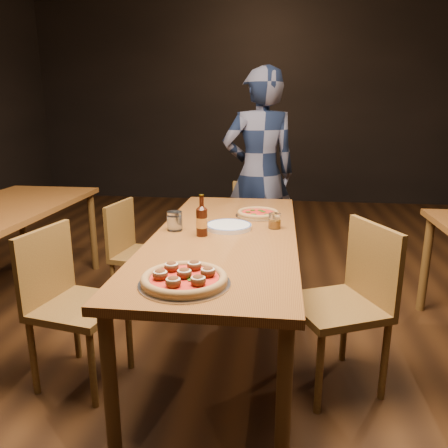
# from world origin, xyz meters

# --- Properties ---
(ground) EXTENTS (9.00, 9.00, 0.00)m
(ground) POSITION_xyz_m (0.00, 0.00, 0.00)
(ground) COLOR black
(room_shell) EXTENTS (9.00, 9.00, 9.00)m
(room_shell) POSITION_xyz_m (0.00, 0.00, 1.86)
(room_shell) COLOR black
(room_shell) RESTS_ON ground
(table_main) EXTENTS (0.80, 2.00, 0.75)m
(table_main) POSITION_xyz_m (0.00, 0.00, 0.68)
(table_main) COLOR brown
(table_main) RESTS_ON ground
(chair_main_nw) EXTENTS (0.48, 0.48, 0.88)m
(chair_main_nw) POSITION_xyz_m (-0.72, -0.39, 0.44)
(chair_main_nw) COLOR brown
(chair_main_nw) RESTS_ON ground
(chair_main_sw) EXTENTS (0.44, 0.44, 0.82)m
(chair_main_sw) POSITION_xyz_m (-0.66, 0.53, 0.41)
(chair_main_sw) COLOR brown
(chair_main_sw) RESTS_ON ground
(chair_main_e) EXTENTS (0.57, 0.57, 0.92)m
(chair_main_e) POSITION_xyz_m (0.61, -0.25, 0.46)
(chair_main_e) COLOR brown
(chair_main_e) RESTS_ON ground
(chair_end) EXTENTS (0.45, 0.45, 0.86)m
(chair_end) POSITION_xyz_m (0.07, 1.19, 0.43)
(chair_end) COLOR brown
(chair_end) RESTS_ON ground
(pizza_meatball) EXTENTS (0.38, 0.38, 0.07)m
(pizza_meatball) POSITION_xyz_m (-0.07, -0.75, 0.78)
(pizza_meatball) COLOR #B7B7BF
(pizza_meatball) RESTS_ON table_main
(pizza_margherita) EXTENTS (0.29, 0.29, 0.04)m
(pizza_margherita) POSITION_xyz_m (0.16, 0.43, 0.77)
(pizza_margherita) COLOR #B7B7BF
(pizza_margherita) RESTS_ON table_main
(plate_stack) EXTENTS (0.27, 0.27, 0.03)m
(plate_stack) POSITION_xyz_m (0.01, 0.11, 0.76)
(plate_stack) COLOR white
(plate_stack) RESTS_ON table_main
(beer_bottle) EXTENTS (0.06, 0.06, 0.23)m
(beer_bottle) POSITION_xyz_m (-0.12, -0.06, 0.83)
(beer_bottle) COLOR black
(beer_bottle) RESTS_ON table_main
(water_glass) EXTENTS (0.09, 0.09, 0.11)m
(water_glass) POSITION_xyz_m (-0.30, 0.03, 0.81)
(water_glass) COLOR white
(water_glass) RESTS_ON table_main
(amber_glass) EXTENTS (0.07, 0.07, 0.09)m
(amber_glass) POSITION_xyz_m (0.28, 0.15, 0.80)
(amber_glass) COLOR #AE6213
(amber_glass) RESTS_ON table_main
(diner) EXTENTS (0.74, 0.60, 1.77)m
(diner) POSITION_xyz_m (0.13, 1.37, 0.88)
(diner) COLOR black
(diner) RESTS_ON ground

